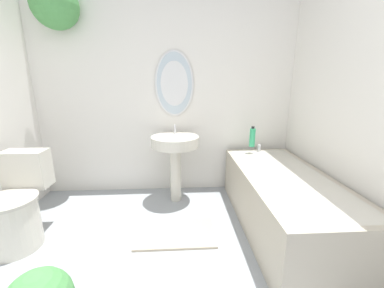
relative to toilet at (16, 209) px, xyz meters
The scene contains 7 objects.
wall_back 1.73m from the toilet, 43.44° to the left, with size 3.00×0.44×2.40m.
wall_right 2.80m from the toilet, ahead, with size 0.06×2.46×2.40m.
toilet is the anchor object (origin of this frame).
pedestal_sink 1.46m from the toilet, 27.35° to the left, with size 0.51×0.51×0.83m.
bathtub 2.23m from the toilet, ahead, with size 0.72×1.62×0.59m.
shampoo_bottle 2.28m from the toilet, 19.05° to the left, with size 0.06×0.06×0.23m.
bath_mat 1.30m from the toilet, ahead, with size 0.68×0.42×0.02m.
Camera 1 is at (0.14, -0.37, 1.28)m, focal length 22.00 mm.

